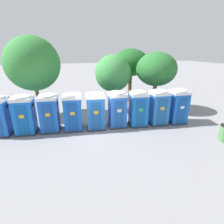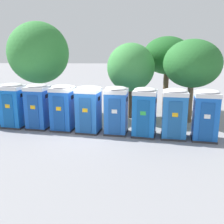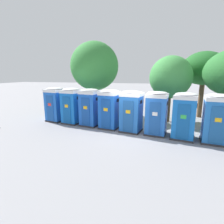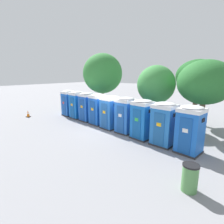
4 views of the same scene
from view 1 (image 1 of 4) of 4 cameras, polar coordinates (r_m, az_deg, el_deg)
The scene contains 14 objects.
ground_plane at distance 11.98m, azimuth -5.08°, elevation -5.72°, with size 120.00×120.00×0.00m, color gray.
portapotty_1 at distance 12.32m, azimuth -26.67°, elevation -0.67°, with size 1.40×1.38×2.54m.
portapotty_2 at distance 12.00m, azimuth -19.79°, elevation -0.19°, with size 1.36×1.37×2.54m.
portapotty_3 at distance 11.79m, azimuth -12.67°, elevation 0.17°, with size 1.35×1.37×2.54m.
portapotty_4 at distance 11.74m, azimuth -5.39°, elevation 0.50°, with size 1.42×1.40×2.54m.
portapotty_5 at distance 12.00m, azimuth 1.71°, elevation 1.02°, with size 1.32×1.34×2.54m.
portapotty_6 at distance 12.31m, azimuth 8.62°, elevation 1.28°, with size 1.40×1.41×2.54m.
portapotty_7 at distance 12.86m, azimuth 14.95°, elevation 1.63°, with size 1.38×1.35×2.54m.
portapotty_8 at distance 13.53m, azimuth 20.74°, elevation 1.91°, with size 1.39×1.39×2.54m.
street_tree_0 at distance 15.55m, azimuth 14.28°, elevation 13.33°, with size 3.39×3.39×4.97m.
street_tree_1 at distance 14.60m, azimuth -24.44°, elevation 14.10°, with size 3.96×3.96×6.12m.
street_tree_2 at distance 14.74m, azimuth 0.34°, elevation 12.44°, with size 2.97×2.97×4.77m.
street_tree_3 at distance 17.65m, azimuth 6.08°, elevation 15.68°, with size 3.37×3.37×5.23m.
trash_can at distance 12.27m, azimuth 32.83°, elevation -5.77°, with size 0.58×0.58×1.02m.
Camera 1 is at (-2.58, -10.50, 5.15)m, focal length 28.00 mm.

